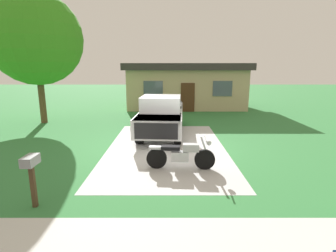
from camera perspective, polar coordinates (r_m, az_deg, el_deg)
name	(u,v)px	position (r m, az deg, el deg)	size (l,w,h in m)	color
ground_plane	(165,148)	(10.79, -0.55, -4.80)	(80.00, 80.00, 0.00)	#347B3E
driveway_pad	(165,148)	(10.79, -0.55, -4.78)	(4.72, 8.12, 0.01)	silver
sidewalk_strip	(164,245)	(5.37, -0.93, -24.31)	(36.00, 1.80, 0.01)	silver
motorcycle	(180,155)	(8.54, 2.64, -6.23)	(2.21, 0.70, 1.09)	black
pickup_truck	(161,114)	(12.98, -1.54, 2.52)	(2.32, 5.73, 1.90)	black
mailbox	(30,168)	(6.87, -27.70, -8.02)	(0.26, 0.48, 1.26)	#4C3823
shade_tree	(35,39)	(17.09, -26.88, 16.42)	(5.10, 5.10, 7.31)	brown
neighbor_house	(185,85)	(21.91, 3.60, 8.83)	(9.60, 5.60, 3.50)	tan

